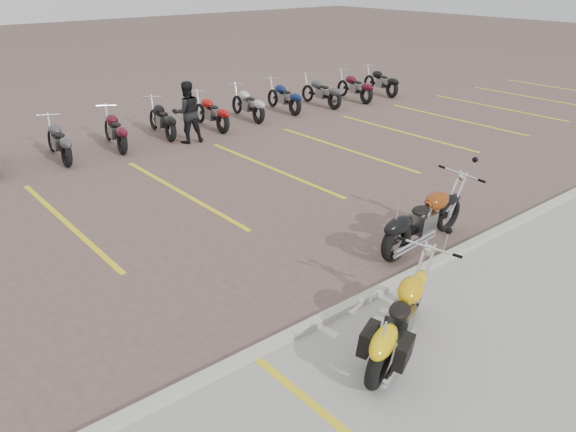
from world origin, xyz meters
The scene contains 8 objects.
ground centered at (0.00, 0.00, 0.00)m, with size 100.00×100.00×0.00m, color brown.
concrete_apron centered at (0.00, -4.50, 0.01)m, with size 60.00×5.00×0.01m, color #9E9B93.
curb centered at (0.00, -2.00, 0.06)m, with size 60.00×0.18×0.12m, color #ADAAA3.
parking_stripes centered at (0.00, 4.00, 0.00)m, with size 38.00×5.50×0.01m, color gold, non-canonical shape.
yellow_cruiser centered at (-0.74, -3.12, 0.48)m, with size 2.23×1.08×0.97m.
flame_cruiser centered at (2.08, -1.33, 0.51)m, with size 2.48×0.41×1.02m.
person_b centered at (2.26, 7.47, 0.91)m, with size 0.89×0.69×1.83m, color black.
bg_bike_row centered at (1.96, 8.49, 0.55)m, with size 20.69×2.07×1.10m.
Camera 1 is at (-5.89, -7.06, 4.88)m, focal length 35.00 mm.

